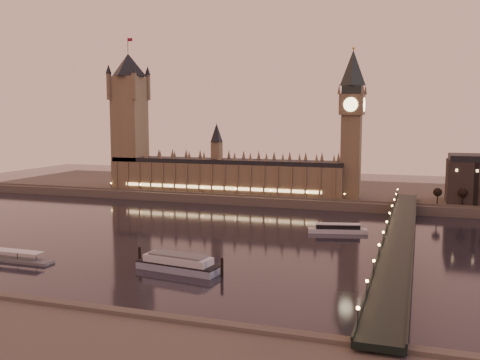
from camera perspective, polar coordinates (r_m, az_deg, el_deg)
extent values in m
plane|color=black|center=(280.48, -2.63, -6.15)|extent=(700.00, 700.00, 0.00)
cube|color=#423D35|center=(429.54, 9.18, -1.33)|extent=(560.00, 130.00, 6.00)
cube|color=brown|center=(403.34, -1.69, 0.24)|extent=(180.00, 26.00, 22.00)
cube|color=black|center=(402.12, -1.70, 2.02)|extent=(180.00, 22.00, 3.20)
cube|color=#FFCC7F|center=(391.54, -2.38, -0.84)|extent=(153.00, 0.25, 2.20)
cube|color=brown|center=(435.34, -11.67, 4.93)|extent=(22.00, 22.00, 88.00)
cone|color=black|center=(437.06, -11.83, 11.89)|extent=(31.68, 31.68, 18.00)
cylinder|color=black|center=(438.71, -11.88, 13.84)|extent=(0.44, 0.44, 12.00)
cube|color=maroon|center=(438.21, -11.64, 14.45)|extent=(4.00, 0.15, 2.50)
cube|color=brown|center=(379.43, 11.74, 2.42)|extent=(13.00, 13.00, 58.00)
cube|color=brown|center=(378.55, 11.87, 7.87)|extent=(16.00, 16.00, 14.00)
cylinder|color=#FFEAA5|center=(370.43, 11.72, 7.90)|extent=(9.60, 0.35, 9.60)
cylinder|color=#FFEAA5|center=(379.62, 10.63, 7.89)|extent=(0.35, 9.60, 9.60)
cube|color=black|center=(378.91, 11.91, 9.38)|extent=(13.00, 13.00, 6.00)
cone|color=black|center=(379.94, 11.96, 11.64)|extent=(17.68, 17.68, 24.00)
sphere|color=gold|center=(381.31, 12.01, 13.58)|extent=(2.00, 2.00, 2.00)
cube|color=black|center=(260.53, 16.67, -5.63)|extent=(13.00, 260.00, 2.00)
cube|color=black|center=(260.48, 15.29, -5.25)|extent=(0.60, 260.00, 1.00)
cube|color=black|center=(260.11, 18.07, -5.36)|extent=(0.60, 260.00, 1.00)
cylinder|color=black|center=(367.60, 20.60, -1.83)|extent=(0.70, 0.70, 9.19)
sphere|color=black|center=(366.95, 20.63, -1.09)|extent=(6.13, 6.13, 6.13)
cylinder|color=black|center=(368.34, 22.69, -1.90)|extent=(0.70, 0.70, 9.19)
sphere|color=black|center=(367.69, 22.72, -1.16)|extent=(6.13, 6.13, 6.13)
cube|color=silver|center=(296.17, 10.38, -5.34)|extent=(32.40, 13.96, 2.32)
cube|color=black|center=(295.70, 10.39, -4.90)|extent=(24.10, 10.87, 2.32)
cube|color=silver|center=(295.43, 10.40, -4.63)|extent=(24.78, 11.28, 0.42)
cube|color=#7F8AA2|center=(222.24, -6.61, -9.25)|extent=(36.40, 14.60, 2.88)
cube|color=black|center=(221.78, -6.62, -8.83)|extent=(36.40, 14.60, 0.55)
cube|color=silver|center=(221.32, -6.62, -8.40)|extent=(29.68, 12.62, 2.88)
cube|color=#595B5E|center=(220.86, -6.63, -7.94)|extent=(25.15, 10.93, 0.77)
cylinder|color=black|center=(233.57, -10.65, -7.94)|extent=(1.22, 1.22, 7.52)
cylinder|color=black|center=(212.69, -1.94, -9.29)|extent=(1.22, 1.22, 7.52)
cube|color=#595B5E|center=(256.90, -23.32, -7.77)|extent=(41.70, 6.95, 1.19)
cube|color=silver|center=(256.64, -23.52, -6.89)|extent=(33.75, 5.96, 0.30)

